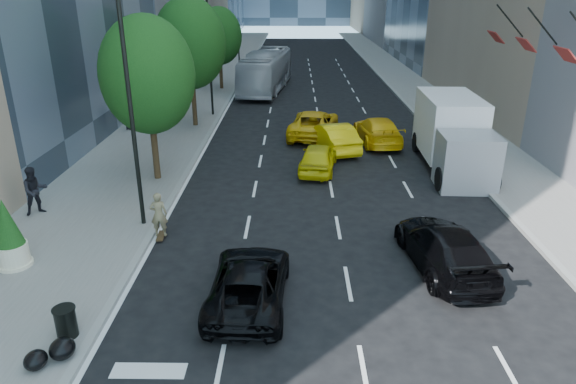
{
  "coord_description": "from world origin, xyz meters",
  "views": [
    {
      "loc": [
        -0.71,
        -13.84,
        8.65
      ],
      "look_at": [
        -0.93,
        3.66,
        1.6
      ],
      "focal_mm": 32.0,
      "sensor_mm": 36.0,
      "label": 1
    }
  ],
  "objects_px": {
    "black_sedan_lincoln": "(249,282)",
    "box_truck": "(453,134)",
    "trash_can": "(66,323)",
    "planter_shrub": "(9,235)",
    "city_bus": "(266,71)",
    "black_sedan_mercedes": "(445,248)",
    "skateboarder": "(159,217)"
  },
  "relations": [
    {
      "from": "black_sedan_lincoln",
      "to": "box_truck",
      "type": "bearing_deg",
      "value": -125.07
    },
    {
      "from": "black_sedan_mercedes",
      "to": "city_bus",
      "type": "bearing_deg",
      "value": -83.14
    },
    {
      "from": "city_bus",
      "to": "trash_can",
      "type": "height_order",
      "value": "city_bus"
    },
    {
      "from": "city_bus",
      "to": "planter_shrub",
      "type": "xyz_separation_m",
      "value": [
        -6.61,
        -31.22,
        -0.43
      ]
    },
    {
      "from": "black_sedan_lincoln",
      "to": "planter_shrub",
      "type": "distance_m",
      "value": 8.03
    },
    {
      "from": "black_sedan_mercedes",
      "to": "planter_shrub",
      "type": "relative_size",
      "value": 2.19
    },
    {
      "from": "skateboarder",
      "to": "planter_shrub",
      "type": "relative_size",
      "value": 0.72
    },
    {
      "from": "black_sedan_mercedes",
      "to": "box_truck",
      "type": "relative_size",
      "value": 0.7
    },
    {
      "from": "city_bus",
      "to": "trash_can",
      "type": "bearing_deg",
      "value": -88.68
    },
    {
      "from": "black_sedan_mercedes",
      "to": "box_truck",
      "type": "distance_m",
      "value": 10.52
    },
    {
      "from": "planter_shrub",
      "to": "black_sedan_lincoln",
      "type": "bearing_deg",
      "value": -12.41
    },
    {
      "from": "skateboarder",
      "to": "box_truck",
      "type": "distance_m",
      "value": 15.15
    },
    {
      "from": "skateboarder",
      "to": "trash_can",
      "type": "xyz_separation_m",
      "value": [
        -1.0,
        -5.87,
        -0.29
      ]
    },
    {
      "from": "box_truck",
      "to": "trash_can",
      "type": "height_order",
      "value": "box_truck"
    },
    {
      "from": "planter_shrub",
      "to": "box_truck",
      "type": "bearing_deg",
      "value": 31.19
    },
    {
      "from": "city_bus",
      "to": "trash_can",
      "type": "relative_size",
      "value": 15.16
    },
    {
      "from": "black_sedan_mercedes",
      "to": "trash_can",
      "type": "relative_size",
      "value": 6.42
    },
    {
      "from": "city_bus",
      "to": "planter_shrub",
      "type": "distance_m",
      "value": 31.92
    },
    {
      "from": "skateboarder",
      "to": "box_truck",
      "type": "relative_size",
      "value": 0.23
    },
    {
      "from": "skateboarder",
      "to": "city_bus",
      "type": "height_order",
      "value": "city_bus"
    },
    {
      "from": "black_sedan_lincoln",
      "to": "trash_can",
      "type": "relative_size",
      "value": 5.84
    },
    {
      "from": "skateboarder",
      "to": "trash_can",
      "type": "height_order",
      "value": "skateboarder"
    },
    {
      "from": "city_bus",
      "to": "box_truck",
      "type": "xyz_separation_m",
      "value": [
        10.41,
        -20.91,
        0.08
      ]
    },
    {
      "from": "skateboarder",
      "to": "black_sedan_mercedes",
      "type": "relative_size",
      "value": 0.33
    },
    {
      "from": "black_sedan_mercedes",
      "to": "box_truck",
      "type": "xyz_separation_m",
      "value": [
        3.01,
        10.03,
        1.03
      ]
    },
    {
      "from": "box_truck",
      "to": "black_sedan_lincoln",
      "type": "bearing_deg",
      "value": -125.3
    },
    {
      "from": "planter_shrub",
      "to": "trash_can",
      "type": "bearing_deg",
      "value": -48.12
    },
    {
      "from": "black_sedan_lincoln",
      "to": "trash_can",
      "type": "distance_m",
      "value": 4.96
    },
    {
      "from": "city_bus",
      "to": "trash_can",
      "type": "distance_m",
      "value": 34.99
    },
    {
      "from": "box_truck",
      "to": "planter_shrub",
      "type": "xyz_separation_m",
      "value": [
        -17.03,
        -10.31,
        -0.51
      ]
    },
    {
      "from": "black_sedan_mercedes",
      "to": "trash_can",
      "type": "bearing_deg",
      "value": 13.1
    },
    {
      "from": "skateboarder",
      "to": "black_sedan_lincoln",
      "type": "distance_m",
      "value": 5.38
    }
  ]
}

